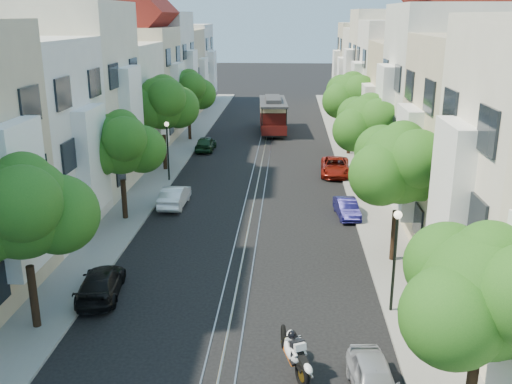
% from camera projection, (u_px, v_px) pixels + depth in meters
% --- Properties ---
extents(ground, '(200.00, 200.00, 0.00)m').
position_uv_depth(ground, '(262.00, 162.00, 45.88)').
color(ground, black).
rests_on(ground, ground).
extents(sidewalk_east, '(2.50, 80.00, 0.12)m').
position_uv_depth(sidewalk_east, '(352.00, 163.00, 45.45)').
color(sidewalk_east, gray).
rests_on(sidewalk_east, ground).
extents(sidewalk_west, '(2.50, 80.00, 0.12)m').
position_uv_depth(sidewalk_west, '(173.00, 160.00, 46.27)').
color(sidewalk_west, gray).
rests_on(sidewalk_west, ground).
extents(rail_left, '(0.06, 80.00, 0.02)m').
position_uv_depth(rail_left, '(255.00, 162.00, 45.90)').
color(rail_left, gray).
rests_on(rail_left, ground).
extents(rail_slot, '(0.06, 80.00, 0.02)m').
position_uv_depth(rail_slot, '(262.00, 162.00, 45.87)').
color(rail_slot, gray).
rests_on(rail_slot, ground).
extents(rail_right, '(0.06, 80.00, 0.02)m').
position_uv_depth(rail_right, '(269.00, 162.00, 45.84)').
color(rail_right, gray).
rests_on(rail_right, ground).
extents(lane_line, '(0.08, 80.00, 0.01)m').
position_uv_depth(lane_line, '(262.00, 162.00, 45.88)').
color(lane_line, tan).
rests_on(lane_line, ground).
extents(townhouses_east, '(7.75, 72.00, 12.00)m').
position_uv_depth(townhouses_east, '(417.00, 99.00, 43.59)').
color(townhouses_east, beige).
rests_on(townhouses_east, ground).
extents(townhouses_west, '(7.75, 72.00, 11.76)m').
position_uv_depth(townhouses_west, '(112.00, 98.00, 44.95)').
color(townhouses_west, silver).
rests_on(townhouses_west, ground).
extents(tree_e_a, '(4.72, 3.87, 6.27)m').
position_uv_depth(tree_e_a, '(486.00, 297.00, 14.59)').
color(tree_e_a, black).
rests_on(tree_e_a, ground).
extents(tree_e_b, '(4.93, 4.08, 6.68)m').
position_uv_depth(tree_e_b, '(401.00, 166.00, 25.93)').
color(tree_e_b, black).
rests_on(tree_e_b, ground).
extents(tree_e_c, '(4.84, 3.99, 6.52)m').
position_uv_depth(tree_e_c, '(369.00, 125.00, 36.46)').
color(tree_e_c, black).
rests_on(tree_e_c, ground).
extents(tree_e_d, '(5.01, 4.16, 6.85)m').
position_uv_depth(tree_e_d, '(352.00, 97.00, 46.86)').
color(tree_e_d, black).
rests_on(tree_e_d, ground).
extents(tree_w_a, '(4.93, 4.08, 6.68)m').
position_uv_depth(tree_w_a, '(24.00, 210.00, 20.06)').
color(tree_w_a, black).
rests_on(tree_w_a, ground).
extents(tree_w_b, '(4.72, 3.87, 6.27)m').
position_uv_depth(tree_w_b, '(121.00, 145.00, 31.60)').
color(tree_w_b, black).
rests_on(tree_w_b, ground).
extents(tree_w_c, '(5.13, 4.28, 7.09)m').
position_uv_depth(tree_w_c, '(163.00, 104.00, 41.89)').
color(tree_w_c, black).
rests_on(tree_w_c, ground).
extents(tree_w_d, '(4.84, 3.99, 6.52)m').
position_uv_depth(tree_w_d, '(189.00, 91.00, 52.52)').
color(tree_w_d, black).
rests_on(tree_w_d, ground).
extents(lamp_east, '(0.32, 0.32, 4.16)m').
position_uv_depth(lamp_east, '(396.00, 246.00, 21.80)').
color(lamp_east, black).
rests_on(lamp_east, ground).
extents(lamp_west, '(0.32, 0.32, 4.16)m').
position_uv_depth(lamp_west, '(167.00, 142.00, 39.67)').
color(lamp_west, black).
rests_on(lamp_west, ground).
extents(sportbike_rider, '(1.02, 2.18, 1.60)m').
position_uv_depth(sportbike_rider, '(294.00, 352.00, 18.53)').
color(sportbike_rider, black).
rests_on(sportbike_rider, ground).
extents(cable_car, '(3.13, 8.50, 3.21)m').
position_uv_depth(cable_car, '(273.00, 113.00, 57.13)').
color(cable_car, black).
rests_on(cable_car, ground).
extents(parked_car_e_near, '(1.62, 3.47, 1.15)m').
position_uv_depth(parked_car_e_near, '(374.00, 380.00, 17.50)').
color(parked_car_e_near, '#A1A3AC').
rests_on(parked_car_e_near, ground).
extents(parked_car_e_mid, '(1.46, 3.33, 1.06)m').
position_uv_depth(parked_car_e_mid, '(347.00, 208.00, 33.27)').
color(parked_car_e_mid, '#0E0D43').
rests_on(parked_car_e_mid, ground).
extents(parked_car_e_far, '(2.30, 4.59, 1.25)m').
position_uv_depth(parked_car_e_far, '(335.00, 167.00, 42.03)').
color(parked_car_e_far, maroon).
rests_on(parked_car_e_far, ground).
extents(parked_car_w_near, '(2.12, 4.16, 1.16)m').
position_uv_depth(parked_car_w_near, '(101.00, 284.00, 23.80)').
color(parked_car_w_near, black).
rests_on(parked_car_w_near, ground).
extents(parked_car_w_mid, '(1.45, 3.89, 1.27)m').
position_uv_depth(parked_car_w_mid, '(175.00, 196.00, 35.14)').
color(parked_car_w_mid, white).
rests_on(parked_car_w_mid, ground).
extents(parked_car_w_far, '(1.56, 3.77, 1.28)m').
position_uv_depth(parked_car_w_far, '(206.00, 144.00, 49.52)').
color(parked_car_w_far, '#14331B').
rests_on(parked_car_w_far, ground).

